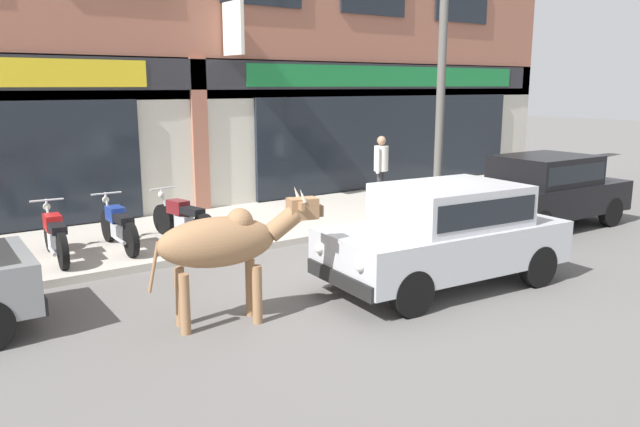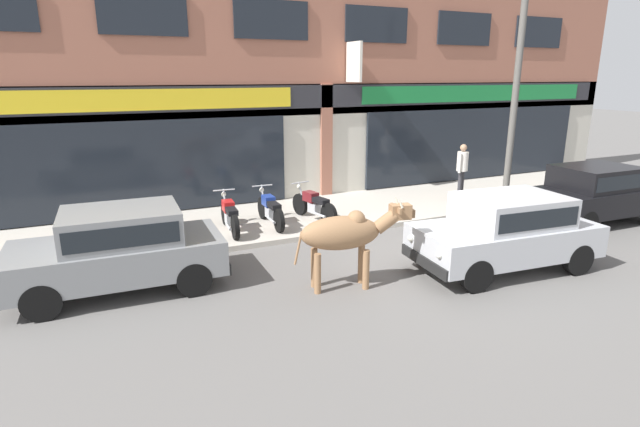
{
  "view_description": "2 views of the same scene",
  "coord_description": "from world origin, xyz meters",
  "px_view_note": "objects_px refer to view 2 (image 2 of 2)",
  "views": [
    {
      "loc": [
        -5.83,
        -6.88,
        2.83
      ],
      "look_at": [
        -0.14,
        1.0,
        0.82
      ],
      "focal_mm": 35.0,
      "sensor_mm": 36.0,
      "label": 1
    },
    {
      "loc": [
        -6.44,
        -7.7,
        3.65
      ],
      "look_at": [
        -2.39,
        1.0,
        0.98
      ],
      "focal_mm": 28.0,
      "sensor_mm": 36.0,
      "label": 2
    }
  ],
  "objects_px": {
    "car_2": "(507,229)",
    "motorcycle_2": "(314,205)",
    "pedestrian": "(462,165)",
    "motorcycle_0": "(230,215)",
    "cow": "(346,233)",
    "utility_pole": "(514,103)",
    "car_0": "(596,191)",
    "motorcycle_1": "(270,210)",
    "car_1": "(120,246)"
  },
  "relations": [
    {
      "from": "cow",
      "to": "motorcycle_1",
      "type": "xyz_separation_m",
      "value": [
        -0.05,
        3.79,
        -0.5
      ]
    },
    {
      "from": "motorcycle_0",
      "to": "pedestrian",
      "type": "xyz_separation_m",
      "value": [
        7.04,
        0.3,
        0.6
      ]
    },
    {
      "from": "cow",
      "to": "motorcycle_0",
      "type": "relative_size",
      "value": 1.17
    },
    {
      "from": "car_2",
      "to": "car_1",
      "type": "bearing_deg",
      "value": 163.12
    },
    {
      "from": "car_0",
      "to": "pedestrian",
      "type": "relative_size",
      "value": 2.28
    },
    {
      "from": "cow",
      "to": "pedestrian",
      "type": "bearing_deg",
      "value": 33.97
    },
    {
      "from": "cow",
      "to": "utility_pole",
      "type": "bearing_deg",
      "value": 23.89
    },
    {
      "from": "pedestrian",
      "to": "motorcycle_0",
      "type": "bearing_deg",
      "value": -177.54
    },
    {
      "from": "car_0",
      "to": "pedestrian",
      "type": "bearing_deg",
      "value": 118.56
    },
    {
      "from": "cow",
      "to": "motorcycle_0",
      "type": "xyz_separation_m",
      "value": [
        -1.08,
        3.71,
        -0.5
      ]
    },
    {
      "from": "pedestrian",
      "to": "cow",
      "type": "bearing_deg",
      "value": -146.03
    },
    {
      "from": "motorcycle_0",
      "to": "motorcycle_2",
      "type": "distance_m",
      "value": 2.16
    },
    {
      "from": "car_1",
      "to": "car_2",
      "type": "height_order",
      "value": "same"
    },
    {
      "from": "car_0",
      "to": "utility_pole",
      "type": "relative_size",
      "value": 0.65
    },
    {
      "from": "motorcycle_0",
      "to": "utility_pole",
      "type": "xyz_separation_m",
      "value": [
        7.73,
        -0.77,
        2.41
      ]
    },
    {
      "from": "car_2",
      "to": "utility_pole",
      "type": "distance_m",
      "value": 5.32
    },
    {
      "from": "car_0",
      "to": "car_2",
      "type": "relative_size",
      "value": 0.98
    },
    {
      "from": "car_0",
      "to": "motorcycle_1",
      "type": "xyz_separation_m",
      "value": [
        -7.69,
        2.86,
        -0.31
      ]
    },
    {
      "from": "car_2",
      "to": "motorcycle_2",
      "type": "relative_size",
      "value": 2.07
    },
    {
      "from": "car_1",
      "to": "car_2",
      "type": "bearing_deg",
      "value": -16.88
    },
    {
      "from": "motorcycle_1",
      "to": "pedestrian",
      "type": "distance_m",
      "value": 6.05
    },
    {
      "from": "car_0",
      "to": "car_1",
      "type": "height_order",
      "value": "same"
    },
    {
      "from": "motorcycle_0",
      "to": "pedestrian",
      "type": "distance_m",
      "value": 7.07
    },
    {
      "from": "car_2",
      "to": "pedestrian",
      "type": "bearing_deg",
      "value": 58.75
    },
    {
      "from": "motorcycle_2",
      "to": "utility_pole",
      "type": "bearing_deg",
      "value": -8.11
    },
    {
      "from": "car_2",
      "to": "utility_pole",
      "type": "bearing_deg",
      "value": 45.16
    },
    {
      "from": "car_0",
      "to": "utility_pole",
      "type": "distance_m",
      "value": 3.08
    },
    {
      "from": "pedestrian",
      "to": "utility_pole",
      "type": "xyz_separation_m",
      "value": [
        0.69,
        -1.07,
        1.82
      ]
    },
    {
      "from": "car_0",
      "to": "motorcycle_1",
      "type": "height_order",
      "value": "car_0"
    },
    {
      "from": "cow",
      "to": "motorcycle_2",
      "type": "distance_m",
      "value": 3.92
    },
    {
      "from": "car_1",
      "to": "motorcycle_2",
      "type": "distance_m",
      "value": 5.16
    },
    {
      "from": "car_2",
      "to": "motorcycle_2",
      "type": "distance_m",
      "value": 4.77
    },
    {
      "from": "motorcycle_2",
      "to": "car_2",
      "type": "bearing_deg",
      "value": -63.37
    },
    {
      "from": "motorcycle_2",
      "to": "cow",
      "type": "bearing_deg",
      "value": -106.04
    },
    {
      "from": "car_0",
      "to": "motorcycle_2",
      "type": "xyz_separation_m",
      "value": [
        -6.56,
        2.81,
        -0.31
      ]
    },
    {
      "from": "motorcycle_1",
      "to": "motorcycle_2",
      "type": "distance_m",
      "value": 1.13
    },
    {
      "from": "car_1",
      "to": "pedestrian",
      "type": "xyz_separation_m",
      "value": [
        9.54,
        2.47,
        0.29
      ]
    },
    {
      "from": "motorcycle_0",
      "to": "car_0",
      "type": "bearing_deg",
      "value": -17.71
    },
    {
      "from": "cow",
      "to": "utility_pole",
      "type": "height_order",
      "value": "utility_pole"
    },
    {
      "from": "cow",
      "to": "utility_pole",
      "type": "xyz_separation_m",
      "value": [
        6.65,
        2.95,
        1.92
      ]
    },
    {
      "from": "cow",
      "to": "motorcycle_2",
      "type": "height_order",
      "value": "cow"
    },
    {
      "from": "car_0",
      "to": "motorcycle_2",
      "type": "bearing_deg",
      "value": 156.81
    },
    {
      "from": "motorcycle_1",
      "to": "motorcycle_2",
      "type": "height_order",
      "value": "same"
    },
    {
      "from": "cow",
      "to": "pedestrian",
      "type": "relative_size",
      "value": 1.33
    },
    {
      "from": "motorcycle_1",
      "to": "motorcycle_2",
      "type": "bearing_deg",
      "value": -2.62
    },
    {
      "from": "cow",
      "to": "car_0",
      "type": "relative_size",
      "value": 0.58
    },
    {
      "from": "car_0",
      "to": "utility_pole",
      "type": "bearing_deg",
      "value": 116.06
    },
    {
      "from": "car_2",
      "to": "utility_pole",
      "type": "relative_size",
      "value": 0.66
    },
    {
      "from": "car_1",
      "to": "motorcycle_2",
      "type": "bearing_deg",
      "value": 25.24
    },
    {
      "from": "car_2",
      "to": "car_0",
      "type": "bearing_deg",
      "value": 18.06
    }
  ]
}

